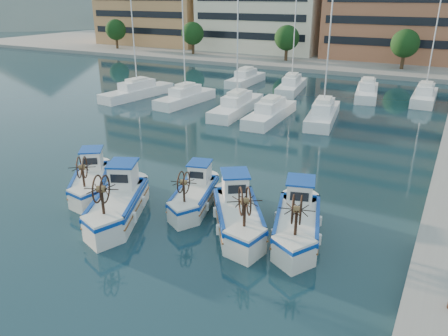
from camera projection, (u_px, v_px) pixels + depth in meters
The scene contains 8 objects.
ground at pixel (165, 223), 22.19m from camera, with size 300.00×300.00×0.00m, color #1A3645.
hill_west at pixel (39, 23), 173.91m from camera, with size 180.00×180.00×60.00m, color slate.
yacht_marina at pixel (296, 99), 46.09m from camera, with size 41.93×22.91×11.50m.
fishing_boat_a at pixel (91, 179), 25.47m from camera, with size 4.07×4.64×2.86m.
fishing_boat_b at pixel (119, 201), 22.51m from camera, with size 3.98×5.36×3.23m.
fishing_boat_c at pixel (195, 193), 23.77m from camera, with size 2.82×4.49×2.72m.
fishing_boat_d at pixel (238, 212), 21.43m from camera, with size 4.39×5.12×3.14m.
fishing_boat_e at pixel (298, 220), 20.71m from camera, with size 3.26×5.11×3.10m.
Camera 1 is at (11.97, -15.77, 10.83)m, focal length 35.00 mm.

